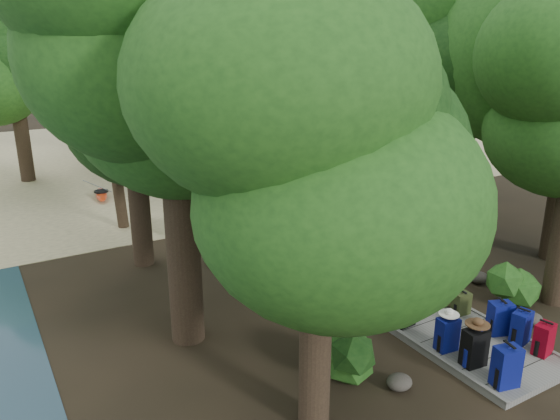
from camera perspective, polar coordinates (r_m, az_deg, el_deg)
ground at (r=13.41m, az=8.15°, el=-7.18°), size 120.00×120.00×0.00m
sand_beach at (r=27.14m, az=-13.31°, el=5.49°), size 40.00×22.00×0.02m
boardwalk at (r=14.11m, az=5.64°, el=-5.50°), size 2.00×12.00×0.12m
backpack_left_a at (r=9.97m, az=22.61°, el=-14.68°), size 0.47×0.38×0.78m
backpack_left_b at (r=10.33m, az=19.67°, el=-13.20°), size 0.44×0.33×0.75m
backpack_left_c at (r=10.63m, az=17.08°, el=-12.13°), size 0.41×0.31×0.70m
backpack_left_d at (r=11.46m, az=12.38°, el=-9.96°), size 0.35×0.27×0.51m
backpack_right_a at (r=11.15m, az=25.87°, el=-11.90°), size 0.41×0.33×0.66m
backpack_right_b at (r=11.34m, az=23.91°, el=-10.97°), size 0.44×0.35×0.69m
backpack_right_c at (r=11.49m, az=22.03°, el=-10.27°), size 0.50×0.43×0.71m
backpack_right_d at (r=12.01m, az=18.43°, el=-9.11°), size 0.36×0.28×0.52m
duffel_right_khaki at (r=12.48m, az=16.83°, el=-8.23°), size 0.56×0.67×0.38m
duffel_right_black at (r=12.79m, az=14.81°, el=-7.20°), size 0.50×0.76×0.46m
suitcase_on_boardwalk at (r=11.24m, az=13.00°, el=-10.29°), size 0.41×0.24×0.61m
lone_suitcase_on_sand at (r=20.17m, az=-5.59°, el=2.61°), size 0.45×0.33×0.64m
hat_brown at (r=10.18m, az=19.98°, el=-10.86°), size 0.43×0.43×0.13m
hat_white at (r=10.47m, az=17.28°, el=-10.07°), size 0.37×0.37×0.12m
kayak at (r=20.58m, az=-18.17°, el=1.69°), size 1.45×3.66×0.36m
sun_lounger at (r=23.17m, az=-1.48°, el=4.61°), size 0.88×1.81×0.56m
tree_right_c at (r=15.55m, az=16.80°, el=11.56°), size 4.76×4.76×8.24m
tree_right_d at (r=19.60m, az=14.64°, el=18.79°), size 6.68×6.68×12.24m
tree_right_e at (r=20.69m, az=3.81°, el=14.49°), size 4.90×4.90×8.82m
tree_right_f at (r=23.54m, az=7.02°, el=15.80°), size 5.39×5.39×9.62m
tree_left_a at (r=7.30m, az=4.02°, el=-0.42°), size 4.04×4.04×6.73m
tree_left_b at (r=9.59m, az=-10.93°, el=10.88°), size 5.03×5.03×9.06m
tree_left_c at (r=13.59m, az=-15.18°, el=9.07°), size 4.25×4.25×7.40m
tree_back_a at (r=25.63m, az=-17.46°, el=14.55°), size 5.17×5.17×8.95m
tree_back_b at (r=26.95m, az=-11.12°, el=16.39°), size 5.66×5.66×10.11m
tree_back_c at (r=27.48m, az=-2.69°, el=14.99°), size 4.70×4.70×8.46m
tree_back_d at (r=23.60m, az=-26.03°, el=12.05°), size 4.73×4.73×7.88m
palm_right_a at (r=18.58m, az=6.59°, el=11.54°), size 4.23×4.23×7.22m
palm_right_b at (r=24.09m, az=1.25°, el=14.91°), size 4.52×4.52×8.73m
palm_right_c at (r=23.88m, az=-4.52°, el=11.92°), size 3.97×3.97×6.31m
palm_left_a at (r=16.45m, az=-17.89°, el=9.91°), size 4.51×4.51×7.18m
rock_left_a at (r=9.74m, az=12.36°, el=-17.15°), size 0.45×0.40×0.25m
rock_left_b at (r=10.56m, az=4.51°, el=-13.91°), size 0.34×0.31×0.19m
rock_left_c at (r=12.50m, az=1.29°, el=-8.14°), size 0.58×0.52×0.32m
rock_left_d at (r=14.94m, az=-4.98°, el=-3.98°), size 0.33×0.29×0.18m
rock_right_a at (r=12.45m, az=24.86°, el=-10.27°), size 0.43×0.39×0.24m
rock_right_b at (r=13.89m, az=20.05°, el=-6.64°), size 0.48×0.43×0.26m
rock_right_c at (r=15.65m, az=9.14°, el=-3.09°), size 0.35×0.31×0.19m
shrub_left_a at (r=9.61m, az=7.51°, el=-14.64°), size 1.13×1.13×1.02m
shrub_left_b at (r=12.98m, az=-1.97°, el=-6.10°), size 0.82×0.82×0.74m
shrub_left_c at (r=15.97m, az=-9.68°, el=-1.12°), size 1.12×1.12×1.01m
shrub_right_a at (r=12.87m, az=23.36°, el=-7.41°), size 1.04×1.04×0.93m
shrub_right_b at (r=16.55m, az=10.07°, el=-0.19°), size 1.28×1.28×1.15m
shrub_right_c at (r=18.59m, az=3.51°, el=1.33°), size 0.76×0.76×0.68m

